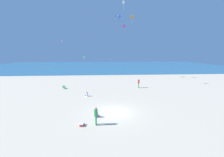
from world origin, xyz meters
TOP-DOWN VIEW (x-y plane):
  - ground_plane at (0.00, 10.00)m, footprint 120.00×120.00m
  - ocean_water at (0.00, 56.44)m, footprint 120.00×60.00m
  - beach_chair_far_right at (-8.48, 10.85)m, footprint 0.64×0.71m
  - cooler_box at (-3.27, -2.77)m, footprint 0.41×0.57m
  - person_0 at (5.42, 10.75)m, footprint 0.39×0.39m
  - person_1 at (-1.99, -1.11)m, footprint 0.50×0.61m
  - person_2 at (-1.99, -2.69)m, footprint 0.38×0.38m
  - person_3 at (-3.81, 6.10)m, footprint 0.57×0.61m
  - kite_black at (1.66, 18.46)m, footprint 0.45×0.45m
  - kite_blue at (2.87, 21.77)m, footprint 1.24×1.30m
  - kite_red at (0.89, 27.40)m, footprint 0.47×0.50m
  - kite_pink at (-13.72, 30.50)m, footprint 0.54×0.63m
  - kite_orange at (5.91, 20.87)m, footprint 0.95×0.49m
  - kite_green at (-7.06, 28.89)m, footprint 0.46×0.80m
  - kite_magenta at (5.18, 28.93)m, footprint 1.09×0.30m
  - kite_white at (2.71, 13.46)m, footprint 0.57×0.49m

SIDE VIEW (x-z plane):
  - ground_plane at x=0.00m, z-range 0.00..0.00m
  - ocean_water at x=0.00m, z-range 0.00..0.05m
  - cooler_box at x=-3.27m, z-range 0.00..0.24m
  - person_1 at x=-1.99m, z-range -0.09..0.59m
  - person_3 at x=-3.81m, z-range -0.09..0.60m
  - beach_chair_far_right at x=-8.48m, z-range -0.03..0.62m
  - person_0 at x=5.42m, z-range 0.13..1.82m
  - person_2 at x=-1.99m, z-range 0.13..1.85m
  - kite_red at x=0.89m, z-range 4.27..5.24m
  - kite_green at x=-7.06m, z-range 4.45..5.99m
  - kite_pink at x=-13.72m, z-range 9.80..10.76m
  - kite_magenta at x=5.18m, z-range 13.35..15.44m
  - kite_black at x=1.66m, z-range 14.26..15.07m
  - kite_orange at x=5.91m, z-range 14.06..16.13m
  - kite_blue at x=2.87m, z-range 14.68..16.64m
  - kite_white at x=2.71m, z-range 15.04..16.73m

